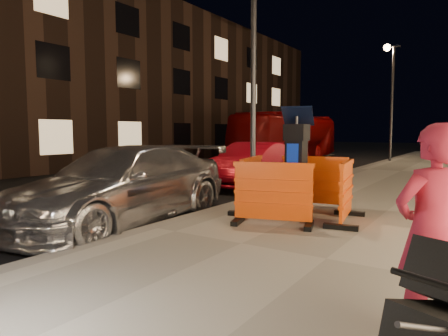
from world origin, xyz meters
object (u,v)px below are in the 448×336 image
Objects in this scene: parking_kiosk at (296,165)px; barrier_back at (314,182)px; barrier_front at (273,194)px; man at (430,233)px; barrier_bldgside at (346,192)px; bus_doubledecker at (288,161)px; barrier_kerbside at (252,184)px; car_red at (253,186)px; car_silver at (124,222)px.

barrier_back is (0.00, 0.95, -0.42)m from parking_kiosk.
man is (2.64, -2.68, 0.29)m from barrier_front.
barrier_front is at bearing 125.40° from barrier_bldgside.
barrier_front is 3.77m from man.
parking_kiosk is at bearing -65.68° from bus_doubledecker.
barrier_back is 5.30m from man.
barrier_bldgside is 0.83× the size of man.
barrier_front is at bearing -67.05° from bus_doubledecker.
barrier_kerbside is at bearing 118.40° from barrier_front.
barrier_front is 0.33× the size of car_red.
barrier_front is 1.00× the size of barrier_kerbside.
car_red is (-0.43, 5.78, 0.00)m from car_silver.
parking_kiosk is 0.19× the size of bus_doubledecker.
bus_doubledecker is (-6.74, 13.53, -0.69)m from barrier_back.
car_red is at bearing 36.14° from barrier_bldgside.
barrier_kerbside is 0.33× the size of car_red.
car_red is at bearing -71.89° from bus_doubledecker.
bus_doubledecker is 20.42m from man.
barrier_kerbside is 0.14× the size of bus_doubledecker.
car_silver is 5.82m from man.
man is (2.64, -3.63, -0.13)m from parking_kiosk.
barrier_back is 0.27× the size of car_silver.
barrier_bldgside is (0.95, 0.95, 0.00)m from barrier_front.
parking_kiosk reaches higher than car_silver.
barrier_front is at bearing -101.60° from parking_kiosk.
man reaches higher than barrier_back.
parking_kiosk is 3.45m from car_silver.
barrier_back is at bearing 78.40° from parking_kiosk.
parking_kiosk is at bearing -102.78° from man.
car_silver is (-2.77, -2.69, -0.69)m from barrier_back.
parking_kiosk is 0.45× the size of car_red.
barrier_kerbside is (-0.95, -0.95, 0.00)m from barrier_back.
barrier_bldgside is 0.33× the size of car_red.
parking_kiosk is at bearing 73.40° from barrier_front.
barrier_back is 15.13m from bus_doubledecker.
parking_kiosk is 1.40× the size of barrier_bldgside.
barrier_bldgside is at bearing -62.67° from bus_doubledecker.
barrier_bldgside reaches higher than car_silver.
parking_kiosk is at bearing 28.01° from car_silver.
parking_kiosk is at bearing -103.60° from barrier_kerbside.
barrier_bldgside is 0.27× the size of car_silver.
bus_doubledecker reaches higher than barrier_bldgside.
barrier_bldgside is (0.95, 0.00, -0.42)m from parking_kiosk.
bus_doubledecker is at bearing 107.70° from car_red.
car_red is at bearing 127.36° from barrier_back.
man is at bearing -68.61° from barrier_back.
car_red is at bearing 90.15° from car_silver.
bus_doubledecker is (-3.97, 16.22, 0.00)m from car_silver.
barrier_front is 2.96m from car_silver.
parking_kiosk is 1.04m from barrier_bldgside.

